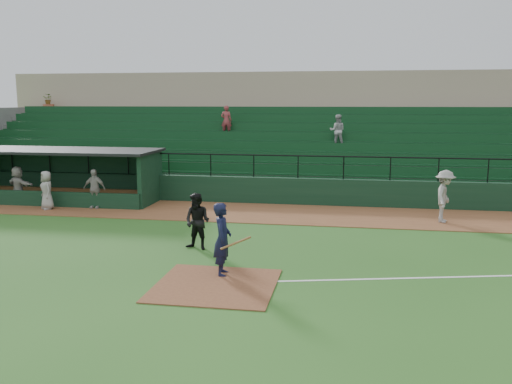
# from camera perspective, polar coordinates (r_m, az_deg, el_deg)

# --- Properties ---
(ground) EXTENTS (90.00, 90.00, 0.00)m
(ground) POSITION_cam_1_polar(r_m,az_deg,el_deg) (14.76, -3.34, -8.55)
(ground) COLOR #28591C
(ground) RESTS_ON ground
(warning_track) EXTENTS (40.00, 4.00, 0.03)m
(warning_track) POSITION_cam_1_polar(r_m,az_deg,el_deg) (22.37, 1.31, -2.25)
(warning_track) COLOR brown
(warning_track) RESTS_ON ground
(home_plate_dirt) EXTENTS (3.00, 3.00, 0.03)m
(home_plate_dirt) POSITION_cam_1_polar(r_m,az_deg,el_deg) (13.84, -4.29, -9.75)
(home_plate_dirt) COLOR brown
(home_plate_dirt) RESTS_ON ground
(stadium_structure) EXTENTS (38.00, 13.08, 6.40)m
(stadium_structure) POSITION_cam_1_polar(r_m,az_deg,el_deg) (30.38, 3.69, 5.21)
(stadium_structure) COLOR black
(stadium_structure) RESTS_ON ground
(dugout) EXTENTS (8.90, 3.20, 2.42)m
(dugout) POSITION_cam_1_polar(r_m,az_deg,el_deg) (26.80, -19.26, 2.03)
(dugout) COLOR black
(dugout) RESTS_ON ground
(batter_at_plate) EXTENTS (1.08, 0.77, 1.96)m
(batter_at_plate) POSITION_cam_1_polar(r_m,az_deg,el_deg) (14.37, -3.55, -4.99)
(batter_at_plate) COLOR black
(batter_at_plate) RESTS_ON ground
(umpire) EXTENTS (1.01, 0.88, 1.77)m
(umpire) POSITION_cam_1_polar(r_m,az_deg,el_deg) (16.95, -6.19, -3.11)
(umpire) COLOR black
(umpire) RESTS_ON ground
(runner) EXTENTS (1.08, 1.45, 2.00)m
(runner) POSITION_cam_1_polar(r_m,az_deg,el_deg) (21.70, 19.25, -0.43)
(runner) COLOR gray
(runner) RESTS_ON warning_track
(dugout_player_a) EXTENTS (1.00, 0.44, 1.70)m
(dugout_player_a) POSITION_cam_1_polar(r_m,az_deg,el_deg) (24.24, -16.66, 0.34)
(dugout_player_a) COLOR #A5A09A
(dugout_player_a) RESTS_ON warning_track
(dugout_player_b) EXTENTS (0.94, 0.93, 1.64)m
(dugout_player_b) POSITION_cam_1_polar(r_m,az_deg,el_deg) (24.66, -21.18, 0.18)
(dugout_player_b) COLOR #A09B96
(dugout_player_b) RESTS_ON warning_track
(dugout_player_c) EXTENTS (1.66, 1.09, 1.71)m
(dugout_player_c) POSITION_cam_1_polar(r_m,az_deg,el_deg) (26.35, -23.76, 0.65)
(dugout_player_c) COLOR #A39D98
(dugout_player_c) RESTS_ON warning_track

